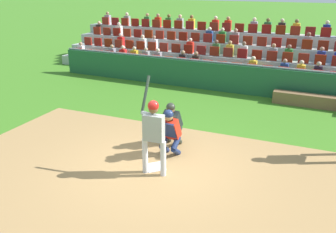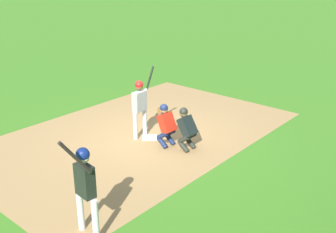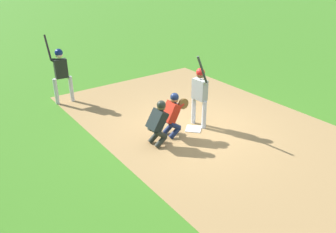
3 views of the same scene
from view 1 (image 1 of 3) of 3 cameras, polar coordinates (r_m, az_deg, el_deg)
ground_plane at (r=8.67m, az=-2.08°, el=-8.09°), size 160.00×160.00×0.00m
infield_dirt_patch at (r=8.29m, az=-3.67°, el=-9.56°), size 10.10×6.52×0.01m
home_plate_marker at (r=8.67m, az=-2.08°, el=-8.00°), size 0.62×0.62×0.02m
batter_at_plate at (r=7.93m, az=-2.35°, el=-2.04°), size 0.62×0.50×2.24m
catcher_crouching at (r=8.93m, az=0.21°, el=-2.13°), size 0.47×0.71×1.28m
home_plate_umpire at (r=9.52m, az=0.64°, el=-0.82°), size 0.47×0.51×1.26m
dugout_wall at (r=14.56m, az=10.45°, el=5.96°), size 16.32×0.24×1.20m
bleacher_stand at (r=17.80m, az=13.43°, el=8.90°), size 19.59×3.55×2.55m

